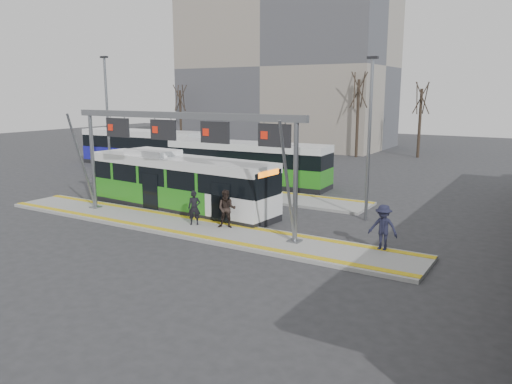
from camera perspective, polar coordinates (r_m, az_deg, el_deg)
ground at (r=23.58m, az=-7.93°, el=-4.12°), size 120.00×120.00×0.00m
platform_main at (r=23.56m, az=-7.94°, el=-3.94°), size 22.00×3.00×0.15m
platform_second at (r=32.12m, az=-4.46°, el=0.23°), size 20.00×3.00×0.15m
tactile_main at (r=23.54m, az=-7.94°, el=-3.74°), size 22.00×2.65×0.02m
tactile_second at (r=33.02m, az=-3.30°, el=0.70°), size 20.00×0.35×0.02m
gantry at (r=23.24m, az=-8.49°, el=6.43°), size 13.00×1.68×5.20m
apartment_block at (r=60.71m, az=3.44°, el=14.10°), size 24.50×12.50×18.40m
hero_bus at (r=26.97m, az=-8.82°, el=0.96°), size 11.63×3.21×3.16m
bg_bus_green at (r=34.28m, az=-1.01°, el=3.26°), size 11.71×3.18×2.89m
bg_bus_blue at (r=44.40m, az=-12.83°, el=4.92°), size 11.79×3.16×3.05m
passenger_a at (r=23.40m, az=-7.07°, el=-1.81°), size 0.70×0.64×1.61m
passenger_b at (r=22.71m, az=-3.37°, el=-1.95°), size 1.05×0.96×1.75m
passenger_c at (r=20.12m, az=14.32°, el=-3.95°), size 1.20×0.73×1.81m
tree_left at (r=49.67m, az=11.65°, el=11.29°), size 1.40×1.40×8.46m
tree_mid at (r=50.93m, az=18.37°, el=10.11°), size 1.40×1.40×7.47m
tree_far at (r=59.55m, az=-8.67°, el=10.55°), size 1.40×1.40×7.35m
lamp_west at (r=34.25m, az=-16.60°, el=7.94°), size 0.50×0.25×8.50m
lamp_east at (r=24.67m, az=12.82°, el=6.28°), size 0.50×0.25×7.89m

